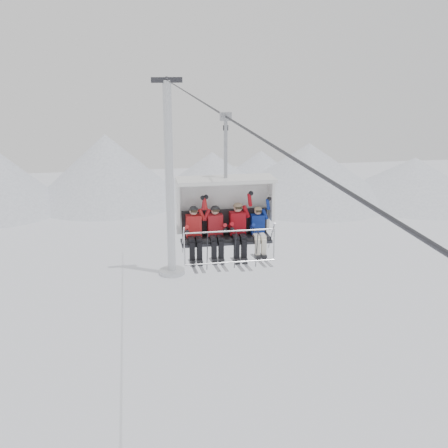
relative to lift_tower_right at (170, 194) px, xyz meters
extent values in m
cone|color=white|center=(-5.00, 22.00, -2.28)|extent=(16.00, 16.00, 7.00)
cone|color=white|center=(6.00, 21.00, -3.28)|extent=(14.00, 14.00, 5.00)
cone|color=white|center=(16.00, 19.00, -2.78)|extent=(18.00, 18.00, 6.00)
cone|color=white|center=(27.00, 17.00, -3.53)|extent=(16.00, 16.00, 4.50)
cone|color=white|center=(12.00, 24.00, -3.53)|extent=(12.00, 12.00, 4.50)
cylinder|color=silver|center=(0.00, 0.00, 0.87)|extent=(0.56, 0.56, 13.30)
cylinder|color=silver|center=(0.00, 0.00, -5.63)|extent=(1.80, 1.80, 0.30)
cube|color=#2C2C31|center=(0.00, 0.00, 7.52)|extent=(2.00, 0.35, 0.35)
cylinder|color=#2C2C31|center=(0.00, -22.00, 7.52)|extent=(0.06, 50.00, 0.06)
cube|color=black|center=(0.00, -22.36, 4.17)|extent=(2.42, 0.55, 0.10)
cube|color=black|center=(0.00, -22.10, 4.57)|extent=(2.42, 0.10, 0.70)
cube|color=#2C2C31|center=(0.00, -22.36, 4.08)|extent=(2.53, 0.60, 0.08)
cube|color=white|center=(0.00, -21.88, 5.01)|extent=(2.70, 0.10, 1.61)
cube|color=white|center=(0.00, -22.28, 5.82)|extent=(2.70, 0.90, 0.10)
cylinder|color=silver|center=(0.00, -22.91, 4.54)|extent=(2.46, 0.04, 0.04)
cylinder|color=silver|center=(0.00, -22.98, 3.67)|extent=(2.46, 0.04, 0.04)
cylinder|color=#93959B|center=(0.00, -22.26, 6.67)|extent=(0.10, 0.10, 1.70)
cube|color=#93959B|center=(0.00, -22.26, 7.52)|extent=(0.30, 0.18, 0.22)
cube|color=red|center=(-0.91, -22.32, 4.56)|extent=(0.42, 0.28, 0.62)
sphere|color=tan|center=(-0.91, -22.36, 5.00)|extent=(0.23, 0.23, 0.23)
cube|color=black|center=(-1.01, -22.76, 3.97)|extent=(0.14, 0.15, 0.50)
cube|color=black|center=(-0.81, -22.76, 3.97)|extent=(0.14, 0.15, 0.50)
cube|color=#A9ABB2|center=(-1.01, -22.86, 3.58)|extent=(0.09, 1.69, 0.26)
cube|color=#A9ABB2|center=(-0.81, -22.86, 3.58)|extent=(0.09, 1.69, 0.26)
cube|color=#AC1920|center=(-0.31, -22.32, 4.55)|extent=(0.41, 0.27, 0.61)
sphere|color=tan|center=(-0.31, -22.36, 4.99)|extent=(0.23, 0.23, 0.23)
cube|color=black|center=(-0.41, -22.76, 3.98)|extent=(0.14, 0.15, 0.49)
cube|color=black|center=(-0.21, -22.76, 3.98)|extent=(0.14, 0.15, 0.49)
cube|color=#A9ABB2|center=(-0.41, -22.86, 3.59)|extent=(0.09, 1.69, 0.26)
cube|color=#A9ABB2|center=(-0.21, -22.86, 3.59)|extent=(0.09, 1.69, 0.26)
cube|color=#AB0D17|center=(0.33, -22.32, 4.57)|extent=(0.44, 0.29, 0.64)
sphere|color=tan|center=(0.33, -22.36, 5.03)|extent=(0.24, 0.24, 0.24)
cube|color=black|center=(0.22, -22.76, 3.96)|extent=(0.15, 0.15, 0.52)
cube|color=black|center=(0.43, -22.76, 3.96)|extent=(0.15, 0.15, 0.52)
cube|color=#A9ABB2|center=(0.22, -22.86, 3.56)|extent=(0.10, 1.69, 0.26)
cube|color=#A9ABB2|center=(0.43, -22.86, 3.56)|extent=(0.10, 1.69, 0.26)
cube|color=navy|center=(0.90, -22.32, 4.52)|extent=(0.37, 0.25, 0.55)
sphere|color=tan|center=(0.90, -22.36, 4.91)|extent=(0.20, 0.20, 0.20)
cube|color=white|center=(0.81, -22.76, 4.00)|extent=(0.12, 0.15, 0.44)
cube|color=white|center=(0.99, -22.76, 4.00)|extent=(0.12, 0.15, 0.44)
cube|color=#A9ABB2|center=(0.81, -22.86, 3.64)|extent=(0.08, 1.69, 0.26)
cube|color=#A9ABB2|center=(0.99, -22.86, 3.64)|extent=(0.08, 1.69, 0.26)
camera|label=1|loc=(-2.55, -37.05, 9.10)|focal=45.00mm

